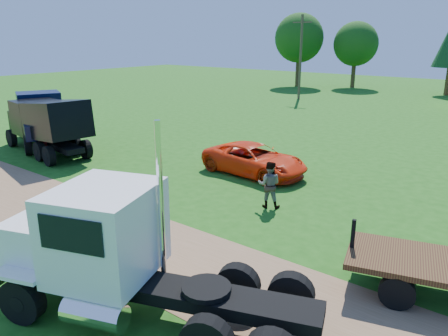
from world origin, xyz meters
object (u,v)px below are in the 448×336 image
Objects in this scene: navy_truck at (42,118)px; spectator_a at (99,243)px; black_dump_truck at (47,122)px; orange_pickup at (254,159)px; white_semi_tractor at (110,251)px.

navy_truck is 18.43m from spectator_a.
spectator_a is (16.62, -7.94, -0.76)m from navy_truck.
navy_truck is (-2.82, 1.29, -0.26)m from black_dump_truck.
black_dump_truck reaches higher than orange_pickup.
black_dump_truck is (-15.68, 7.66, 0.25)m from white_semi_tractor.
navy_truck is at bearing 164.48° from black_dump_truck.
orange_pickup is (14.81, 2.91, -0.90)m from navy_truck.
white_semi_tractor reaches higher than spectator_a.
black_dump_truck is 15.35m from spectator_a.
black_dump_truck is at bearing 112.87° from orange_pickup.
navy_truck is 15.12m from orange_pickup.
white_semi_tractor is at bearing -159.11° from orange_pickup.
orange_pickup is at bearing 54.54° from spectator_a.
white_semi_tractor is 12.44m from orange_pickup.
spectator_a is (13.80, -6.65, -1.02)m from black_dump_truck.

